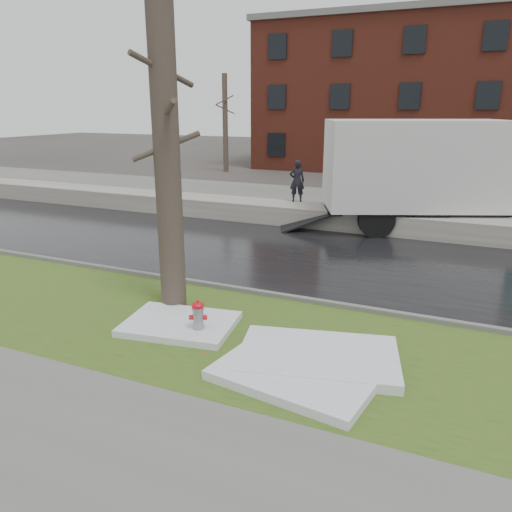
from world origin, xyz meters
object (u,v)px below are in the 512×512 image
at_px(tree, 167,150).
at_px(box_truck, 448,173).
at_px(worker, 297,181).
at_px(fire_hydrant, 198,317).

xyz_separation_m(tree, box_truck, (4.99, 10.40, -1.44)).
bearing_deg(box_truck, worker, 163.38).
xyz_separation_m(fire_hydrant, worker, (-1.78, 10.84, 1.14)).
relative_size(fire_hydrant, tree, 0.11).
bearing_deg(worker, tree, 69.76).
height_order(fire_hydrant, tree, tree).
bearing_deg(tree, worker, 93.10).
bearing_deg(fire_hydrant, tree, 116.09).
relative_size(box_truck, worker, 7.09).
distance_m(fire_hydrant, tree, 3.50).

